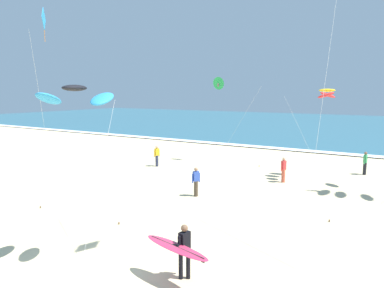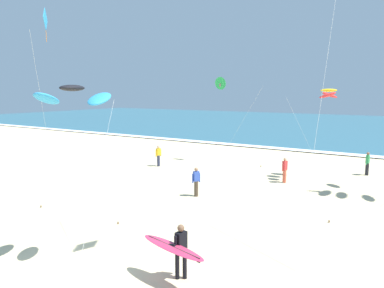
% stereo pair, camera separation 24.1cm
% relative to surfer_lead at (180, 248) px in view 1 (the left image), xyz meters
% --- Properties ---
extents(ground_plane, '(160.00, 160.00, 0.00)m').
position_rel_surfer_lead_xyz_m(ground_plane, '(-3.18, -1.00, -1.05)').
color(ground_plane, beige).
extents(ocean_water, '(160.00, 60.00, 0.08)m').
position_rel_surfer_lead_xyz_m(ocean_water, '(-3.18, 55.37, -1.01)').
color(ocean_water, '#2D6075').
rests_on(ocean_water, ground).
extents(shoreline_foam, '(160.00, 1.43, 0.01)m').
position_rel_surfer_lead_xyz_m(shoreline_foam, '(-3.18, 25.67, -0.96)').
color(shoreline_foam, white).
rests_on(shoreline_foam, ocean_water).
extents(surfer_lead, '(2.41, 1.07, 1.71)m').
position_rel_surfer_lead_xyz_m(surfer_lead, '(0.00, 0.00, 0.00)').
color(surfer_lead, black).
rests_on(surfer_lead, ground).
extents(kite_delta_emerald_mid, '(4.21, 0.56, 6.81)m').
position_rel_surfer_lead_xyz_m(kite_delta_emerald_mid, '(-7.43, 17.11, 5.22)').
color(kite_delta_emerald_mid, green).
rests_on(kite_delta_emerald_mid, ground).
extents(kite_arc_charcoal_high, '(2.67, 4.15, 5.82)m').
position_rel_surfer_lead_xyz_m(kite_arc_charcoal_high, '(-3.40, -0.71, 4.44)').
color(kite_arc_charcoal_high, '#2D99DB').
rests_on(kite_arc_charcoal_high, ground).
extents(kite_diamond_cobalt_low, '(3.44, 3.51, 10.31)m').
position_rel_surfer_lead_xyz_m(kite_diamond_cobalt_low, '(-12.35, 4.97, 8.29)').
color(kite_diamond_cobalt_low, '#2D99DB').
rests_on(kite_diamond_cobalt_low, ground).
extents(kite_arc_golden_outer, '(3.26, 2.21, 5.81)m').
position_rel_surfer_lead_xyz_m(kite_arc_golden_outer, '(1.09, 15.25, 4.46)').
color(kite_arc_golden_outer, red).
rests_on(kite_arc_golden_outer, ground).
extents(bystander_yellow_top, '(0.27, 0.48, 1.59)m').
position_rel_surfer_lead_xyz_m(bystander_yellow_top, '(-10.50, 12.85, -0.23)').
color(bystander_yellow_top, '#2D334C').
rests_on(bystander_yellow_top, ground).
extents(bystander_blue_top, '(0.31, 0.45, 1.59)m').
position_rel_surfer_lead_xyz_m(bystander_blue_top, '(-4.01, 7.70, -0.23)').
color(bystander_blue_top, '#4C3D2D').
rests_on(bystander_blue_top, ground).
extents(bystander_red_top, '(0.27, 0.48, 1.59)m').
position_rel_surfer_lead_xyz_m(bystander_red_top, '(-0.84, 13.09, -0.23)').
color(bystander_red_top, '#D8593F').
rests_on(bystander_red_top, ground).
extents(bystander_green_top, '(0.24, 0.49, 1.59)m').
position_rel_surfer_lead_xyz_m(bystander_green_top, '(3.32, 18.01, -0.23)').
color(bystander_green_top, black).
rests_on(bystander_green_top, ground).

